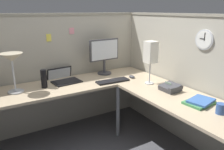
# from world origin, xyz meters

# --- Properties ---
(ground_plane) EXTENTS (6.80, 6.80, 0.00)m
(ground_plane) POSITION_xyz_m (0.00, 0.00, 0.00)
(ground_plane) COLOR #47474C
(cubicle_wall_back) EXTENTS (2.57, 0.12, 1.58)m
(cubicle_wall_back) POSITION_xyz_m (-0.36, 0.87, 0.79)
(cubicle_wall_back) COLOR #A8A393
(cubicle_wall_back) RESTS_ON ground
(cubicle_wall_right) EXTENTS (0.12, 2.37, 1.58)m
(cubicle_wall_right) POSITION_xyz_m (0.87, -0.27, 0.79)
(cubicle_wall_right) COLOR #A8A393
(cubicle_wall_right) RESTS_ON ground
(desk) EXTENTS (2.35, 2.15, 0.73)m
(desk) POSITION_xyz_m (-0.15, -0.05, 0.63)
(desk) COLOR tan
(desk) RESTS_ON ground
(monitor) EXTENTS (0.46, 0.20, 0.50)m
(monitor) POSITION_xyz_m (0.23, 0.64, 1.02)
(monitor) COLOR #38383D
(monitor) RESTS_ON desk
(laptop) EXTENTS (0.37, 0.41, 0.22)m
(laptop) POSITION_xyz_m (-0.38, 0.64, 0.75)
(laptop) COLOR black
(laptop) RESTS_ON desk
(keyboard) EXTENTS (0.44, 0.16, 0.02)m
(keyboard) POSITION_xyz_m (0.14, 0.26, 0.74)
(keyboard) COLOR black
(keyboard) RESTS_ON desk
(computer_mouse) EXTENTS (0.06, 0.10, 0.03)m
(computer_mouse) POSITION_xyz_m (0.45, 0.27, 0.75)
(computer_mouse) COLOR #38383D
(computer_mouse) RESTS_ON desk
(desk_lamp_dome) EXTENTS (0.24, 0.24, 0.44)m
(desk_lamp_dome) POSITION_xyz_m (-0.99, 0.50, 1.09)
(desk_lamp_dome) COLOR #B7BABF
(desk_lamp_dome) RESTS_ON desk
(thermos_flask) EXTENTS (0.07, 0.07, 0.22)m
(thermos_flask) POSITION_xyz_m (-0.67, 0.49, 0.84)
(thermos_flask) COLOR black
(thermos_flask) RESTS_ON desk
(office_phone) EXTENTS (0.19, 0.21, 0.11)m
(office_phone) POSITION_xyz_m (0.53, -0.37, 0.77)
(office_phone) COLOR #38383D
(office_phone) RESTS_ON desk
(book_stack) EXTENTS (0.31, 0.25, 0.04)m
(book_stack) POSITION_xyz_m (0.52, -0.78, 0.75)
(book_stack) COLOR #3F7F4C
(book_stack) RESTS_ON desk
(desk_lamp_paper) EXTENTS (0.13, 0.13, 0.53)m
(desk_lamp_paper) POSITION_xyz_m (0.50, -0.03, 1.11)
(desk_lamp_paper) COLOR #B7BABF
(desk_lamp_paper) RESTS_ON desk
(coffee_mug) EXTENTS (0.08, 0.08, 0.10)m
(coffee_mug) POSITION_xyz_m (0.49, -1.01, 0.78)
(coffee_mug) COLOR #2D4C8C
(coffee_mug) RESTS_ON desk
(wall_clock) EXTENTS (0.04, 0.22, 0.22)m
(wall_clock) POSITION_xyz_m (0.82, -0.53, 1.31)
(wall_clock) COLOR #B7BABF
(pinned_note_leftmost) EXTENTS (0.06, 0.00, 0.10)m
(pinned_note_leftmost) POSITION_xyz_m (-0.48, 0.82, 1.27)
(pinned_note_leftmost) COLOR #EAD84C
(pinned_note_middle) EXTENTS (0.07, 0.00, 0.08)m
(pinned_note_middle) POSITION_xyz_m (-0.17, 0.82, 1.35)
(pinned_note_middle) COLOR pink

